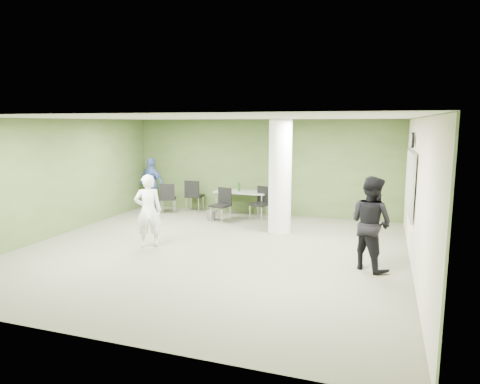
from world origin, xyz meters
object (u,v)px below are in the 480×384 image
(woman_white, at_px, (148,211))
(man_black, at_px, (371,223))
(man_blue, at_px, (152,184))
(folding_table, at_px, (242,193))
(chair_back_left, at_px, (168,196))

(woman_white, height_order, man_black, man_black)
(woman_white, relative_size, man_black, 0.92)
(man_blue, bearing_deg, folding_table, -164.69)
(chair_back_left, distance_m, man_blue, 0.86)
(woman_white, relative_size, man_blue, 0.98)
(folding_table, height_order, man_blue, man_blue)
(chair_back_left, distance_m, woman_white, 3.44)
(folding_table, bearing_deg, woman_white, -103.81)
(woman_white, bearing_deg, folding_table, -137.74)
(folding_table, distance_m, woman_white, 3.75)
(folding_table, relative_size, woman_white, 0.96)
(man_blue, bearing_deg, man_black, 165.69)
(folding_table, distance_m, chair_back_left, 2.23)
(woman_white, xyz_separation_m, man_black, (4.65, 0.02, 0.07))
(chair_back_left, bearing_deg, man_black, 129.96)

